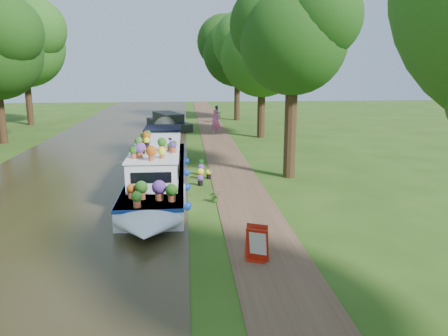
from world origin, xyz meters
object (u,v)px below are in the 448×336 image
(sandwich_board, at_px, (257,245))
(pedestrian_pink, at_px, (216,121))
(plant_boat, at_px, (158,169))
(pedestrian_dark, at_px, (217,114))
(second_boat, at_px, (168,122))

(sandwich_board, height_order, pedestrian_pink, pedestrian_pink)
(plant_boat, relative_size, pedestrian_dark, 8.57)
(pedestrian_pink, distance_m, pedestrian_dark, 7.00)
(second_boat, height_order, pedestrian_dark, pedestrian_dark)
(second_boat, relative_size, sandwich_board, 7.93)
(second_boat, height_order, sandwich_board, second_boat)
(sandwich_board, height_order, pedestrian_dark, pedestrian_dark)
(pedestrian_pink, height_order, pedestrian_dark, pedestrian_pink)
(second_boat, xyz_separation_m, pedestrian_dark, (4.42, 3.88, 0.27))
(pedestrian_dark, bearing_deg, sandwich_board, -120.21)
(pedestrian_pink, relative_size, pedestrian_dark, 1.19)
(pedestrian_pink, bearing_deg, pedestrian_dark, 76.78)
(pedestrian_dark, bearing_deg, plant_boat, -128.55)
(second_boat, bearing_deg, pedestrian_pink, -60.17)
(second_boat, xyz_separation_m, pedestrian_pink, (3.82, -3.09, 0.42))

